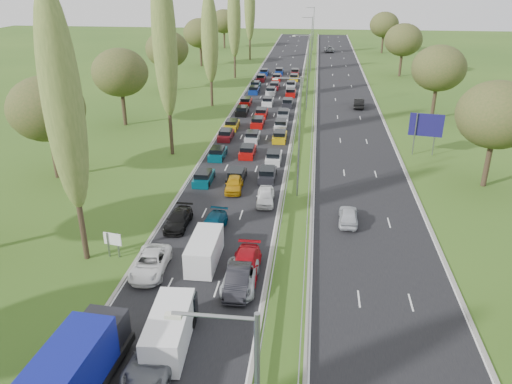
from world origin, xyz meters
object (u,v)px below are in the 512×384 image
(white_van_rear, at_px, (205,249))
(white_van_front, at_px, (171,327))
(direction_sign, at_px, (426,127))
(info_sign, at_px, (113,242))
(near_car_2, at_px, (150,263))
(near_car_3, at_px, (178,219))
(near_car_1, at_px, (79,381))
(blue_lorry, at_px, (74,372))

(white_van_rear, bearing_deg, white_van_front, -90.57)
(direction_sign, bearing_deg, info_sign, -135.85)
(near_car_2, relative_size, near_car_3, 1.13)
(near_car_1, bearing_deg, info_sign, 104.32)
(near_car_3, height_order, white_van_front, white_van_front)
(near_car_1, relative_size, direction_sign, 0.92)
(blue_lorry, xyz_separation_m, info_sign, (-3.67, 14.29, -0.60))
(near_car_2, bearing_deg, blue_lorry, -93.05)
(white_van_front, bearing_deg, near_car_1, -133.99)
(near_car_2, xyz_separation_m, info_sign, (-3.54, 1.77, 0.63))
(near_car_1, height_order, blue_lorry, blue_lorry)
(near_car_1, xyz_separation_m, info_sign, (-3.50, 13.70, 0.56))
(info_sign, xyz_separation_m, direction_sign, (28.80, 27.96, 2.20))
(white_van_rear, bearing_deg, direction_sign, 52.14)
(direction_sign, bearing_deg, near_car_1, -121.27)
(white_van_front, relative_size, info_sign, 2.71)
(blue_lorry, bearing_deg, near_car_2, 94.44)
(near_car_1, bearing_deg, white_van_front, 49.47)
(near_car_2, distance_m, info_sign, 4.00)
(white_van_rear, distance_m, direction_sign, 35.18)
(near_car_2, height_order, white_van_front, white_van_front)
(near_car_3, xyz_separation_m, white_van_front, (3.54, -14.99, 0.49))
(white_van_rear, relative_size, direction_sign, 1.02)
(blue_lorry, distance_m, direction_sign, 49.18)
(blue_lorry, distance_m, info_sign, 14.76)
(info_sign, bearing_deg, white_van_front, -52.07)
(white_van_front, xyz_separation_m, info_sign, (-7.25, 9.31, 0.20))
(direction_sign, bearing_deg, near_car_3, -138.39)
(blue_lorry, relative_size, info_sign, 4.28)
(near_car_1, height_order, white_van_rear, white_van_rear)
(blue_lorry, height_order, white_van_front, blue_lorry)
(near_car_2, distance_m, white_van_front, 8.42)
(near_car_3, bearing_deg, direction_sign, 42.25)
(near_car_1, xyz_separation_m, near_car_3, (0.22, 19.38, -0.13))
(white_van_front, height_order, info_sign, white_van_front)
(near_car_2, bearing_deg, near_car_3, 84.97)
(white_van_front, bearing_deg, near_car_3, 99.84)
(blue_lorry, bearing_deg, near_car_3, 93.70)
(near_car_1, relative_size, near_car_2, 0.92)
(near_car_2, height_order, near_car_3, near_car_2)
(near_car_2, bearing_deg, white_van_front, -67.41)
(white_van_rear, height_order, direction_sign, direction_sign)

